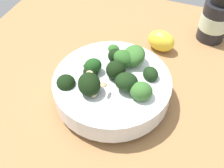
# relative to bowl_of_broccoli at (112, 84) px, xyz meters

# --- Properties ---
(ground_plane) EXTENTS (0.71, 0.71, 0.04)m
(ground_plane) POSITION_rel_bowl_of_broccoli_xyz_m (-0.01, 0.03, -0.06)
(ground_plane) COLOR #996D42
(bowl_of_broccoli) EXTENTS (0.22, 0.22, 0.10)m
(bowl_of_broccoli) POSITION_rel_bowl_of_broccoli_xyz_m (0.00, 0.00, 0.00)
(bowl_of_broccoli) COLOR white
(bowl_of_broccoli) RESTS_ON ground_plane
(lemon_wedge) EXTENTS (0.07, 0.05, 0.05)m
(lemon_wedge) POSITION_rel_bowl_of_broccoli_xyz_m (0.05, 0.18, -0.01)
(lemon_wedge) COLOR yellow
(lemon_wedge) RESTS_ON ground_plane
(bottle_tall) EXTENTS (0.06, 0.06, 0.11)m
(bottle_tall) POSITION_rel_bowl_of_broccoli_xyz_m (0.15, 0.26, 0.01)
(bottle_tall) COLOR black
(bottle_tall) RESTS_ON ground_plane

